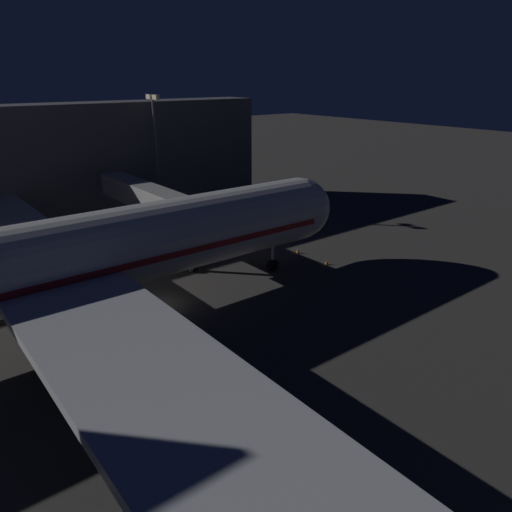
{
  "coord_description": "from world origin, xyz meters",
  "views": [
    {
      "loc": [
        -34.62,
        16.89,
        18.55
      ],
      "look_at": [
        -3.0,
        -7.97,
        3.5
      ],
      "focal_mm": 33.98,
      "sensor_mm": 36.0,
      "label": 1
    }
  ],
  "objects_px": {
    "traffic_cone_nose_starboard": "(298,251)",
    "apron_floodlight_mast": "(156,147)",
    "traffic_cone_nose_port": "(327,262)",
    "airliner_at_gate": "(30,269)",
    "jet_bridge": "(158,201)"
  },
  "relations": [
    {
      "from": "traffic_cone_nose_port",
      "to": "airliner_at_gate",
      "type": "bearing_deg",
      "value": 85.49
    },
    {
      "from": "traffic_cone_nose_port",
      "to": "traffic_cone_nose_starboard",
      "type": "distance_m",
      "value": 4.4
    },
    {
      "from": "traffic_cone_nose_starboard",
      "to": "airliner_at_gate",
      "type": "bearing_deg",
      "value": 94.51
    },
    {
      "from": "jet_bridge",
      "to": "traffic_cone_nose_port",
      "type": "relative_size",
      "value": 39.02
    },
    {
      "from": "jet_bridge",
      "to": "traffic_cone_nose_starboard",
      "type": "relative_size",
      "value": 39.02
    },
    {
      "from": "apron_floodlight_mast",
      "to": "traffic_cone_nose_port",
      "type": "bearing_deg",
      "value": -170.46
    },
    {
      "from": "jet_bridge",
      "to": "traffic_cone_nose_port",
      "type": "distance_m",
      "value": 19.07
    },
    {
      "from": "traffic_cone_nose_port",
      "to": "traffic_cone_nose_starboard",
      "type": "relative_size",
      "value": 1.0
    },
    {
      "from": "airliner_at_gate",
      "to": "traffic_cone_nose_port",
      "type": "bearing_deg",
      "value": -94.51
    },
    {
      "from": "airliner_at_gate",
      "to": "apron_floodlight_mast",
      "type": "height_order",
      "value": "airliner_at_gate"
    },
    {
      "from": "airliner_at_gate",
      "to": "jet_bridge",
      "type": "distance_m",
      "value": 19.66
    },
    {
      "from": "traffic_cone_nose_port",
      "to": "jet_bridge",
      "type": "bearing_deg",
      "value": 41.0
    },
    {
      "from": "airliner_at_gate",
      "to": "traffic_cone_nose_starboard",
      "type": "height_order",
      "value": "airliner_at_gate"
    },
    {
      "from": "traffic_cone_nose_starboard",
      "to": "apron_floodlight_mast",
      "type": "bearing_deg",
      "value": 11.29
    },
    {
      "from": "jet_bridge",
      "to": "traffic_cone_nose_starboard",
      "type": "height_order",
      "value": "jet_bridge"
    }
  ]
}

